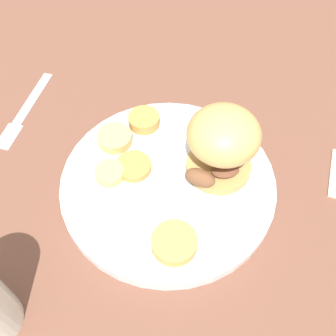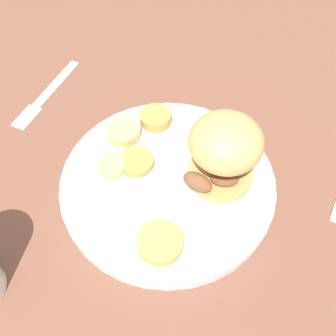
% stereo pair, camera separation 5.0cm
% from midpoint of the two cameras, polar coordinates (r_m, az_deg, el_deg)
% --- Properties ---
extents(ground_plane, '(4.00, 4.00, 0.00)m').
position_cam_midpoint_polar(ground_plane, '(0.54, 2.66, -2.95)').
color(ground_plane, brown).
extents(dinner_plate, '(0.29, 0.29, 0.02)m').
position_cam_midpoint_polar(dinner_plate, '(0.53, 2.71, -2.31)').
color(dinner_plate, white).
rests_on(dinner_plate, ground_plane).
extents(sandwich, '(0.09, 0.10, 0.10)m').
position_cam_midpoint_polar(sandwich, '(0.49, 11.16, 2.36)').
color(sandwich, tan).
rests_on(sandwich, dinner_plate).
extents(potato_round_0, '(0.06, 0.06, 0.01)m').
position_cam_midpoint_polar(potato_round_0, '(0.47, 1.99, -11.01)').
color(potato_round_0, tan).
rests_on(potato_round_0, dinner_plate).
extents(potato_round_1, '(0.05, 0.05, 0.01)m').
position_cam_midpoint_polar(potato_round_1, '(0.54, -1.92, 0.75)').
color(potato_round_1, '#BC8942').
rests_on(potato_round_1, dinner_plate).
extents(potato_round_2, '(0.05, 0.05, 0.01)m').
position_cam_midpoint_polar(potato_round_2, '(0.57, -3.93, 5.12)').
color(potato_round_2, '#DBB766').
rests_on(potato_round_2, dinner_plate).
extents(potato_round_3, '(0.04, 0.04, 0.01)m').
position_cam_midpoint_polar(potato_round_3, '(0.53, -5.50, 0.22)').
color(potato_round_3, '#DBB766').
rests_on(potato_round_3, dinner_plate).
extents(potato_round_4, '(0.05, 0.05, 0.02)m').
position_cam_midpoint_polar(potato_round_4, '(0.58, 0.70, 7.15)').
color(potato_round_4, '#BC8942').
rests_on(potato_round_4, dinner_plate).
extents(fork, '(0.16, 0.09, 0.00)m').
position_cam_midpoint_polar(fork, '(0.68, -15.11, 10.26)').
color(fork, silver).
rests_on(fork, ground_plane).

